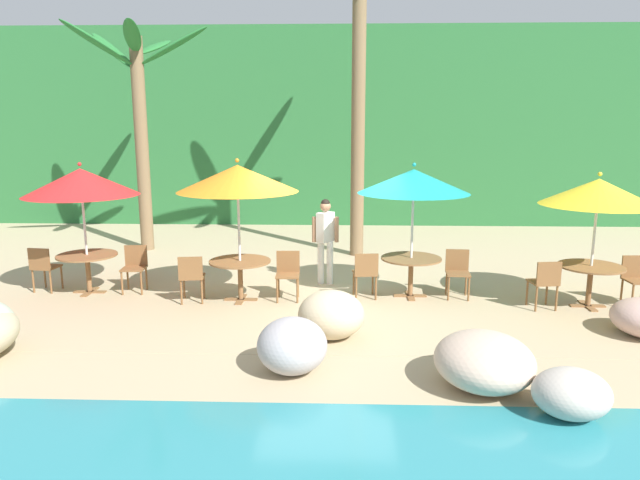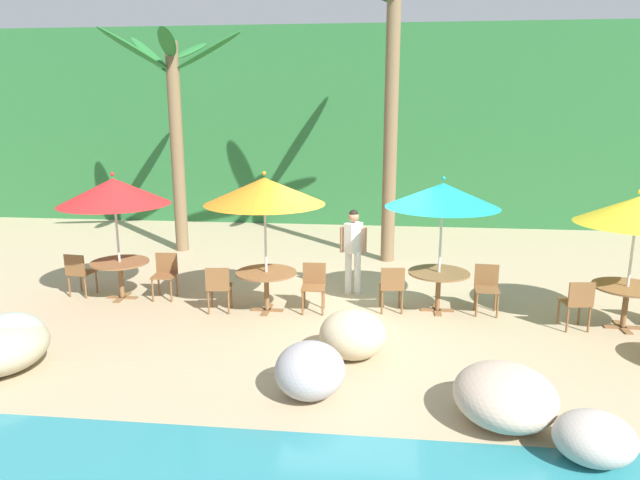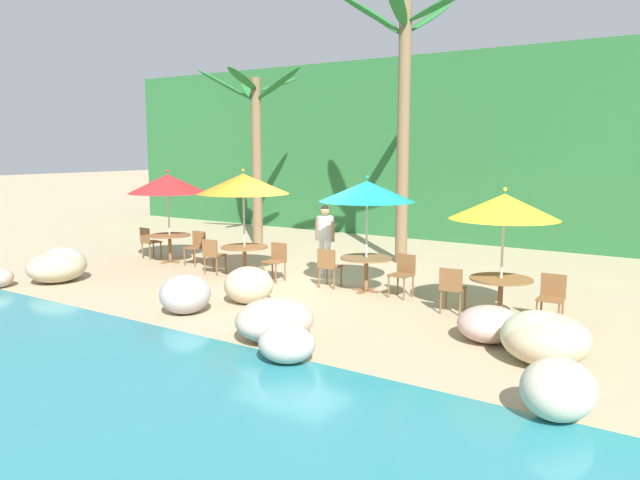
# 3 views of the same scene
# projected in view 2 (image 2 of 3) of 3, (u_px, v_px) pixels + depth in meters

# --- Properties ---
(ground_plane) EXTENTS (120.00, 120.00, 0.00)m
(ground_plane) POSITION_uv_depth(u_px,v_px,m) (353.00, 312.00, 10.37)
(ground_plane) COLOR tan
(terrace_deck) EXTENTS (18.00, 5.20, 0.01)m
(terrace_deck) POSITION_uv_depth(u_px,v_px,m) (353.00, 312.00, 10.37)
(terrace_deck) COLOR tan
(terrace_deck) RESTS_ON ground
(foliage_backdrop) EXTENTS (28.00, 2.40, 6.00)m
(foliage_backdrop) POSITION_uv_depth(u_px,v_px,m) (369.00, 127.00, 18.40)
(foliage_backdrop) COLOR #286633
(foliage_backdrop) RESTS_ON ground
(rock_seawall) EXTENTS (12.46, 3.44, 0.77)m
(rock_seawall) POSITION_uv_depth(u_px,v_px,m) (434.00, 365.00, 7.47)
(rock_seawall) COLOR #BEB2A6
(rock_seawall) RESTS_ON ground
(umbrella_red) EXTENTS (2.06, 2.06, 2.45)m
(umbrella_red) POSITION_uv_depth(u_px,v_px,m) (114.00, 191.00, 10.64)
(umbrella_red) COLOR silver
(umbrella_red) RESTS_ON ground
(dining_table_red) EXTENTS (1.10, 1.10, 0.74)m
(dining_table_red) POSITION_uv_depth(u_px,v_px,m) (120.00, 268.00, 10.98)
(dining_table_red) COLOR brown
(dining_table_red) RESTS_ON ground
(chair_red_seaward) EXTENTS (0.44, 0.45, 0.87)m
(chair_red_seaward) POSITION_uv_depth(u_px,v_px,m) (165.00, 272.00, 11.05)
(chair_red_seaward) COLOR brown
(chair_red_seaward) RESTS_ON ground
(chair_red_inland) EXTENTS (0.47, 0.47, 0.87)m
(chair_red_inland) POSITION_uv_depth(u_px,v_px,m) (79.00, 271.00, 11.11)
(chair_red_inland) COLOR brown
(chair_red_inland) RESTS_ON ground
(umbrella_orange) EXTENTS (2.12, 2.12, 2.55)m
(umbrella_orange) POSITION_uv_depth(u_px,v_px,m) (264.00, 191.00, 9.94)
(umbrella_orange) COLOR silver
(umbrella_orange) RESTS_ON ground
(dining_table_orange) EXTENTS (1.10, 1.10, 0.74)m
(dining_table_orange) POSITION_uv_depth(u_px,v_px,m) (266.00, 279.00, 10.30)
(dining_table_orange) COLOR brown
(dining_table_orange) RESTS_ON ground
(chair_orange_seaward) EXTENTS (0.44, 0.44, 0.87)m
(chair_orange_seaward) POSITION_uv_depth(u_px,v_px,m) (314.00, 283.00, 10.35)
(chair_orange_seaward) COLOR brown
(chair_orange_seaward) RESTS_ON ground
(chair_orange_inland) EXTENTS (0.47, 0.48, 0.87)m
(chair_orange_inland) POSITION_uv_depth(u_px,v_px,m) (219.00, 286.00, 10.22)
(chair_orange_inland) COLOR brown
(chair_orange_inland) RESTS_ON ground
(umbrella_teal) EXTENTS (2.00, 2.00, 2.46)m
(umbrella_teal) POSITION_uv_depth(u_px,v_px,m) (443.00, 195.00, 9.94)
(umbrella_teal) COLOR silver
(umbrella_teal) RESTS_ON ground
(dining_table_teal) EXTENTS (1.10, 1.10, 0.74)m
(dining_table_teal) POSITION_uv_depth(u_px,v_px,m) (439.00, 279.00, 10.29)
(dining_table_teal) COLOR brown
(dining_table_teal) RESTS_ON ground
(chair_teal_seaward) EXTENTS (0.45, 0.46, 0.87)m
(chair_teal_seaward) POSITION_uv_depth(u_px,v_px,m) (487.00, 285.00, 10.25)
(chair_teal_seaward) COLOR brown
(chair_teal_seaward) RESTS_ON ground
(chair_teal_inland) EXTENTS (0.46, 0.47, 0.87)m
(chair_teal_inland) POSITION_uv_depth(u_px,v_px,m) (392.00, 285.00, 10.23)
(chair_teal_inland) COLOR brown
(chair_teal_inland) RESTS_ON ground
(umbrella_yellow) EXTENTS (1.90, 1.90, 2.35)m
(umbrella_yellow) POSITION_uv_depth(u_px,v_px,m) (637.00, 211.00, 9.16)
(umbrella_yellow) COLOR silver
(umbrella_yellow) RESTS_ON ground
(dining_table_yellow) EXTENTS (1.10, 1.10, 0.74)m
(dining_table_yellow) POSITION_uv_depth(u_px,v_px,m) (627.00, 293.00, 9.48)
(dining_table_yellow) COLOR brown
(dining_table_yellow) RESTS_ON ground
(chair_yellow_inland) EXTENTS (0.47, 0.48, 0.87)m
(chair_yellow_inland) POSITION_uv_depth(u_px,v_px,m) (578.00, 301.00, 9.40)
(chair_yellow_inland) COLOR brown
(chair_yellow_inland) RESTS_ON ground
(palm_tree_nearest) EXTENTS (3.31, 3.64, 5.42)m
(palm_tree_nearest) POSITION_uv_depth(u_px,v_px,m) (174.00, 108.00, 14.02)
(palm_tree_nearest) COLOR brown
(palm_tree_nearest) RESTS_ON ground
(palm_tree_second) EXTENTS (3.74, 3.80, 6.94)m
(palm_tree_second) POSITION_uv_depth(u_px,v_px,m) (392.00, 66.00, 12.81)
(palm_tree_second) COLOR brown
(palm_tree_second) RESTS_ON ground
(waiter_in_white) EXTENTS (0.52, 0.39, 1.70)m
(waiter_in_white) POSITION_uv_depth(u_px,v_px,m) (353.00, 246.00, 11.17)
(waiter_in_white) COLOR white
(waiter_in_white) RESTS_ON ground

